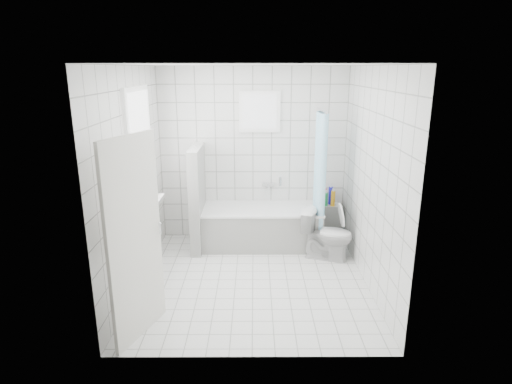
{
  "coord_description": "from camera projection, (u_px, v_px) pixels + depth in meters",
  "views": [
    {
      "loc": [
        0.02,
        -4.86,
        2.57
      ],
      "look_at": [
        0.04,
        0.35,
        1.05
      ],
      "focal_mm": 30.0,
      "sensor_mm": 36.0,
      "label": 1
    }
  ],
  "objects": [
    {
      "name": "ground",
      "position": [
        253.0,
        280.0,
        5.39
      ],
      "size": [
        3.0,
        3.0,
        0.0
      ],
      "primitive_type": "plane",
      "color": "white",
      "rests_on": "ground"
    },
    {
      "name": "wall_back",
      "position": [
        253.0,
        155.0,
        6.46
      ],
      "size": [
        2.8,
        0.02,
        2.6
      ],
      "primitive_type": "cube",
      "color": "white",
      "rests_on": "ground"
    },
    {
      "name": "curtain_rod",
      "position": [
        322.0,
        111.0,
        5.89
      ],
      "size": [
        0.02,
        0.8,
        0.02
      ],
      "primitive_type": "cylinder",
      "rotation": [
        1.57,
        0.0,
        0.0
      ],
      "color": "silver",
      "rests_on": "wall_back"
    },
    {
      "name": "wall_front",
      "position": [
        252.0,
        225.0,
        3.58
      ],
      "size": [
        2.8,
        0.02,
        2.6
      ],
      "primitive_type": "cube",
      "color": "white",
      "rests_on": "ground"
    },
    {
      "name": "wall_left",
      "position": [
        134.0,
        180.0,
        5.02
      ],
      "size": [
        0.02,
        3.0,
        2.6
      ],
      "primitive_type": "cube",
      "color": "white",
      "rests_on": "ground"
    },
    {
      "name": "tub_faucet",
      "position": [
        268.0,
        184.0,
        6.55
      ],
      "size": [
        0.18,
        0.06,
        0.06
      ],
      "primitive_type": "cube",
      "color": "silver",
      "rests_on": "wall_back"
    },
    {
      "name": "bathtub",
      "position": [
        262.0,
        226.0,
        6.39
      ],
      "size": [
        1.75,
        0.77,
        0.58
      ],
      "color": "white",
      "rests_on": "ground"
    },
    {
      "name": "window_sill",
      "position": [
        150.0,
        208.0,
        5.43
      ],
      "size": [
        0.18,
        1.02,
        0.08
      ],
      "primitive_type": "cube",
      "color": "white",
      "rests_on": "wall_left"
    },
    {
      "name": "toilet",
      "position": [
        327.0,
        234.0,
        5.92
      ],
      "size": [
        0.77,
        0.59,
        0.7
      ],
      "primitive_type": "imported",
      "rotation": [
        0.0,
        0.0,
        1.24
      ],
      "color": "silver",
      "rests_on": "ground"
    },
    {
      "name": "door",
      "position": [
        135.0,
        240.0,
        4.04
      ],
      "size": [
        0.32,
        0.76,
        2.0
      ],
      "primitive_type": "cube",
      "rotation": [
        0.0,
        0.0,
        -0.36
      ],
      "color": "silver",
      "rests_on": "ground"
    },
    {
      "name": "partition_wall",
      "position": [
        198.0,
        198.0,
        6.21
      ],
      "size": [
        0.15,
        0.85,
        1.5
      ],
      "primitive_type": "cube",
      "color": "white",
      "rests_on": "ground"
    },
    {
      "name": "tiled_ledge",
      "position": [
        328.0,
        221.0,
        6.64
      ],
      "size": [
        0.4,
        0.24,
        0.55
      ],
      "primitive_type": "cube",
      "color": "white",
      "rests_on": "ground"
    },
    {
      "name": "window_left",
      "position": [
        142.0,
        150.0,
        5.22
      ],
      "size": [
        0.01,
        0.9,
        1.4
      ],
      "primitive_type": "cube",
      "color": "white",
      "rests_on": "wall_left"
    },
    {
      "name": "window_back",
      "position": [
        260.0,
        112.0,
        6.24
      ],
      "size": [
        0.5,
        0.01,
        0.5
      ],
      "primitive_type": "cube",
      "color": "white",
      "rests_on": "wall_back"
    },
    {
      "name": "wall_right",
      "position": [
        371.0,
        180.0,
        5.03
      ],
      "size": [
        0.02,
        3.0,
        2.6
      ],
      "primitive_type": "cube",
      "color": "white",
      "rests_on": "ground"
    },
    {
      "name": "shower_curtain",
      "position": [
        320.0,
        176.0,
        6.01
      ],
      "size": [
        0.14,
        0.48,
        1.78
      ],
      "primitive_type": null,
      "color": "#53C4F6",
      "rests_on": "curtain_rod"
    },
    {
      "name": "ceiling",
      "position": [
        252.0,
        65.0,
        4.66
      ],
      "size": [
        3.0,
        3.0,
        0.0
      ],
      "primitive_type": "plane",
      "rotation": [
        3.14,
        0.0,
        0.0
      ],
      "color": "white",
      "rests_on": "ground"
    },
    {
      "name": "sill_bottles",
      "position": [
        149.0,
        195.0,
        5.34
      ],
      "size": [
        0.15,
        0.72,
        0.29
      ],
      "color": "#D8548F",
      "rests_on": "window_sill"
    },
    {
      "name": "ledge_bottles",
      "position": [
        329.0,
        197.0,
        6.51
      ],
      "size": [
        0.18,
        0.16,
        0.27
      ],
      "color": "#1A1CD7",
      "rests_on": "tiled_ledge"
    }
  ]
}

